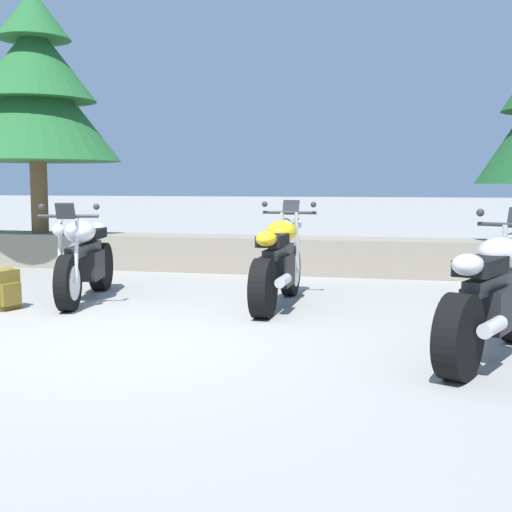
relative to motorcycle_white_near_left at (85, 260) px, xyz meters
name	(u,v)px	position (x,y,z in m)	size (l,w,h in m)	color
ground_plane	(127,341)	(1.33, -1.84, -0.49)	(120.00, 120.00, 0.00)	gray
stone_wall	(251,254)	(1.33, 2.96, -0.21)	(36.00, 0.80, 0.55)	gray
motorcycle_white_near_left	(85,260)	(0.00, 0.00, 0.00)	(0.80, 2.05, 1.18)	black
motorcycle_yellow_centre	(279,263)	(2.31, 0.17, 0.00)	(0.67, 2.06, 1.18)	black
motorcycle_silver_far_right	(492,298)	(4.39, -1.73, 0.00)	(1.05, 1.96, 1.18)	black
rider_backpack	(4,288)	(-0.58, -0.76, -0.24)	(0.32, 0.34, 0.47)	brown
pine_tree_far_left	(36,90)	(-2.30, 2.93, 2.42)	(2.72, 2.72, 3.95)	brown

